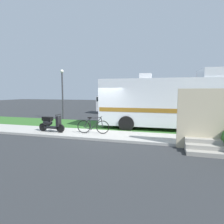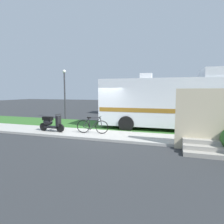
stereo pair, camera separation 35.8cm
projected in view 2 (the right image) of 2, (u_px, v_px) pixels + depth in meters
name	position (u px, v px, depth m)	size (l,w,h in m)	color
ground_plane	(101.00, 131.00, 11.17)	(80.00, 80.00, 0.00)	#2D3033
sidewalk	(93.00, 134.00, 10.03)	(24.00, 2.00, 0.12)	#ADAAA3
grass_strip	(109.00, 126.00, 12.59)	(24.00, 3.40, 0.08)	#336628
motorhome_rv	(166.00, 102.00, 11.41)	(7.56, 2.91, 3.52)	silver
scooter	(51.00, 123.00, 10.44)	(1.57, 0.50, 0.97)	black
bicycle	(92.00, 126.00, 9.94)	(1.68, 0.52, 0.90)	black
pickup_truck_near	(169.00, 108.00, 15.74)	(5.77, 2.35, 1.76)	maroon
pickup_truck_far	(120.00, 104.00, 20.02)	(5.12, 2.20, 1.82)	silver
porch_steps	(202.00, 126.00, 7.36)	(2.00, 1.26, 2.40)	#9E998E
bottle_green	(183.00, 139.00, 8.24)	(0.07, 0.07, 0.26)	navy
street_lamp_post	(65.00, 89.00, 15.71)	(0.28, 0.28, 4.06)	#333338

